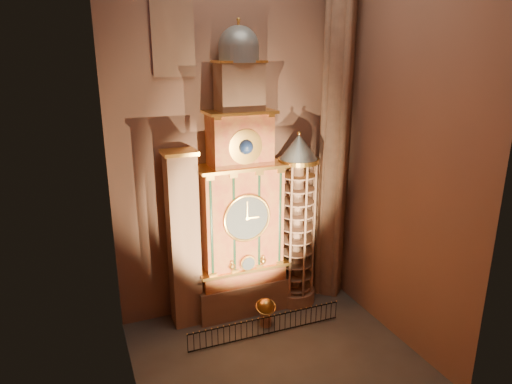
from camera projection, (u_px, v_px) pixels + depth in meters
name	position (u px, v px, depth m)	size (l,w,h in m)	color
floor	(275.00, 357.00, 23.65)	(14.00, 14.00, 0.00)	#383330
wall_back	(233.00, 128.00, 25.70)	(22.00, 22.00, 0.00)	#895B4A
wall_left	(117.00, 162.00, 17.85)	(22.00, 22.00, 0.00)	#895B4A
wall_right	(404.00, 138.00, 22.95)	(22.00, 22.00, 0.00)	#895B4A
astronomical_clock	(241.00, 206.00, 26.06)	(5.60, 2.41, 16.70)	#8C634C
portrait_tower	(183.00, 240.00, 25.29)	(1.80, 1.60, 10.20)	#8C634C
stair_turret	(297.00, 223.00, 27.52)	(2.50, 2.50, 10.80)	#8C634C
gothic_pier	(336.00, 125.00, 27.04)	(2.04, 2.04, 22.00)	#8C634C
stained_glass_window	(172.00, 23.00, 22.83)	(2.20, 0.14, 5.20)	navy
celestial_globe	(266.00, 310.00, 26.07)	(1.32, 1.26, 1.70)	#8C634C
iron_railing	(266.00, 326.00, 25.26)	(8.88, 0.20, 1.10)	black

